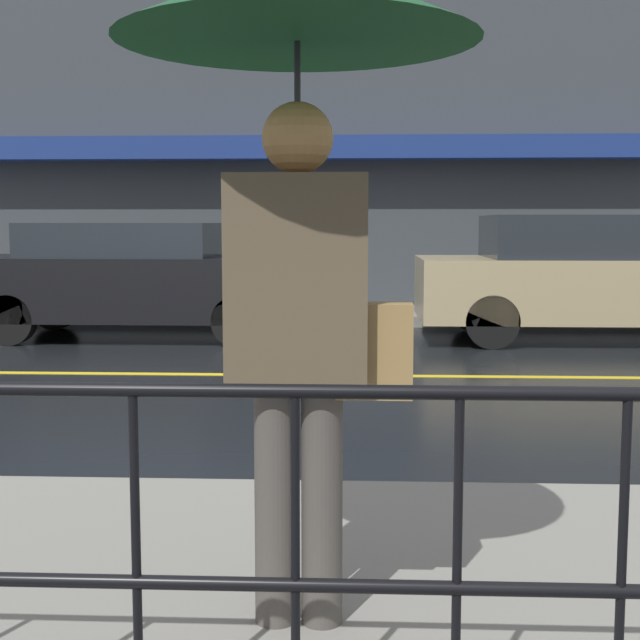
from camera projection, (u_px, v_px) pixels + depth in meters
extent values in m
plane|color=black|center=(158.00, 374.00, 8.58)|extent=(80.00, 80.00, 0.00)
cube|color=gray|center=(232.00, 315.00, 13.42)|extent=(28.00, 1.78, 0.15)
cube|color=gold|center=(158.00, 374.00, 8.58)|extent=(25.20, 0.12, 0.01)
cube|color=#383D42|center=(239.00, 97.00, 14.09)|extent=(28.00, 0.30, 6.88)
cube|color=navy|center=(236.00, 148.00, 13.76)|extent=(16.80, 0.55, 0.35)
cylinder|color=black|center=(136.00, 565.00, 2.23)|extent=(0.02, 0.02, 0.89)
cylinder|color=black|center=(295.00, 568.00, 2.21)|extent=(0.02, 0.02, 0.89)
cylinder|color=black|center=(457.00, 571.00, 2.19)|extent=(0.02, 0.02, 0.89)
cylinder|color=black|center=(621.00, 574.00, 2.18)|extent=(0.02, 0.02, 0.89)
cylinder|color=#4C4742|center=(275.00, 501.00, 2.88)|extent=(0.13, 0.13, 0.81)
cylinder|color=#4C4742|center=(322.00, 502.00, 2.87)|extent=(0.13, 0.13, 0.81)
cube|color=brown|center=(298.00, 277.00, 2.80)|extent=(0.44, 0.26, 0.64)
sphere|color=tan|center=(298.00, 138.00, 2.75)|extent=(0.22, 0.22, 0.22)
cylinder|color=#262628|center=(298.00, 161.00, 2.76)|extent=(0.02, 0.02, 0.72)
cube|color=#9E7A47|center=(374.00, 350.00, 2.81)|extent=(0.24, 0.12, 0.30)
cube|color=black|center=(139.00, 287.00, 11.29)|extent=(4.40, 1.80, 0.77)
cube|color=#1E2328|center=(124.00, 240.00, 11.23)|extent=(2.29, 1.65, 0.42)
cylinder|color=black|center=(254.00, 308.00, 12.04)|extent=(0.61, 0.22, 0.61)
cylinder|color=black|center=(238.00, 321.00, 10.48)|extent=(0.61, 0.22, 0.61)
cylinder|color=black|center=(55.00, 307.00, 12.17)|extent=(0.61, 0.22, 0.61)
cylinder|color=black|center=(10.00, 320.00, 10.61)|extent=(0.61, 0.22, 0.61)
cube|color=tan|center=(589.00, 288.00, 11.02)|extent=(4.20, 1.84, 0.76)
cube|color=#1E2328|center=(577.00, 237.00, 10.96)|extent=(2.18, 1.70, 0.52)
cylinder|color=black|center=(474.00, 308.00, 11.92)|extent=(0.63, 0.22, 0.63)
cylinder|color=black|center=(492.00, 322.00, 10.31)|extent=(0.63, 0.22, 0.63)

